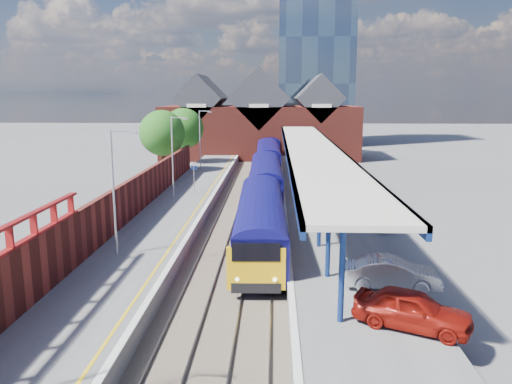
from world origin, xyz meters
TOP-DOWN VIEW (x-y plane):
  - ground at (0.00, 30.00)m, footprint 240.00×240.00m
  - ballast_bed at (0.00, 20.00)m, footprint 6.00×76.00m
  - rails at (0.00, 20.00)m, footprint 4.51×76.00m
  - left_platform at (-5.50, 20.00)m, footprint 5.00×76.00m
  - right_platform at (6.00, 20.00)m, footprint 6.00×76.00m
  - coping_left at (-3.15, 20.00)m, footprint 0.30×76.00m
  - coping_right at (3.15, 20.00)m, footprint 0.30×76.00m
  - yellow_line at (-3.75, 20.00)m, footprint 0.14×76.00m
  - train at (1.49, 34.76)m, footprint 3.19×65.96m
  - canopy at (5.48, 21.95)m, footprint 4.50×52.00m
  - lamp_post_b at (-6.36, 6.00)m, footprint 1.48×0.18m
  - lamp_post_c at (-6.36, 22.00)m, footprint 1.48×0.18m
  - lamp_post_d at (-6.36, 38.00)m, footprint 1.48×0.18m
  - platform_sign at (-5.00, 24.00)m, footprint 0.55×0.08m
  - brick_wall at (-8.10, 13.54)m, footprint 0.35×50.00m
  - station_building at (0.00, 58.00)m, footprint 30.00×12.12m
  - glass_tower at (10.00, 80.00)m, footprint 14.20×14.20m
  - tree_near at (-10.35, 35.91)m, footprint 5.20×5.20m
  - tree_far at (-9.35, 43.91)m, footprint 5.20×5.20m
  - parked_car_red at (7.68, -2.43)m, footprint 4.78×3.57m
  - parked_car_silver at (7.80, 1.59)m, footprint 4.51×1.94m
  - parked_car_dark at (7.39, 19.39)m, footprint 4.09×1.83m
  - parked_car_blue at (8.50, 15.12)m, footprint 5.04×3.69m

SIDE VIEW (x-z plane):
  - ground at x=0.00m, z-range 0.00..0.00m
  - ballast_bed at x=0.00m, z-range 0.00..0.06m
  - rails at x=0.00m, z-range 0.05..0.19m
  - left_platform at x=-5.50m, z-range 0.00..1.00m
  - right_platform at x=6.00m, z-range 0.00..1.00m
  - yellow_line at x=-3.75m, z-range 1.00..1.01m
  - coping_left at x=-3.15m, z-range 1.00..1.05m
  - coping_right at x=3.15m, z-range 1.00..1.05m
  - parked_car_dark at x=7.39m, z-range 1.00..2.16m
  - parked_car_blue at x=8.50m, z-range 1.00..2.27m
  - parked_car_silver at x=7.80m, z-range 1.00..2.44m
  - parked_car_red at x=7.68m, z-range 1.00..2.52m
  - train at x=1.49m, z-range 0.40..3.85m
  - brick_wall at x=-8.10m, z-range 0.52..4.38m
  - platform_sign at x=-5.00m, z-range 1.44..3.94m
  - lamp_post_b at x=-6.36m, z-range 1.49..8.49m
  - lamp_post_c at x=-6.36m, z-range 1.49..8.49m
  - lamp_post_d at x=-6.36m, z-range 1.49..8.49m
  - canopy at x=5.48m, z-range 3.01..7.49m
  - tree_near at x=-10.35m, z-range 1.30..9.40m
  - tree_far at x=-9.35m, z-range 1.30..9.40m
  - station_building at x=0.00m, z-range -1.44..12.34m
  - glass_tower at x=10.00m, z-range 0.05..40.35m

